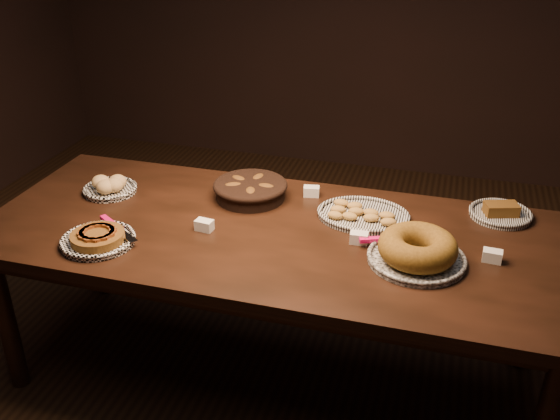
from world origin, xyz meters
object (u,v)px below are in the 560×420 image
(apple_tart_plate, at_px, (98,238))
(bundt_cake_plate, at_px, (417,250))
(madeleine_platter, at_px, (362,214))
(buffet_table, at_px, (273,246))

(apple_tart_plate, bearing_deg, bundt_cake_plate, 11.33)
(apple_tart_plate, distance_m, bundt_cake_plate, 1.22)
(apple_tart_plate, relative_size, bundt_cake_plate, 0.75)
(apple_tart_plate, distance_m, madeleine_platter, 1.08)
(apple_tart_plate, height_order, madeleine_platter, apple_tart_plate)
(apple_tart_plate, bearing_deg, buffet_table, 26.26)
(bundt_cake_plate, bearing_deg, madeleine_platter, 135.50)
(buffet_table, bearing_deg, madeleine_platter, 32.06)
(madeleine_platter, relative_size, bundt_cake_plate, 0.94)
(buffet_table, distance_m, madeleine_platter, 0.40)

